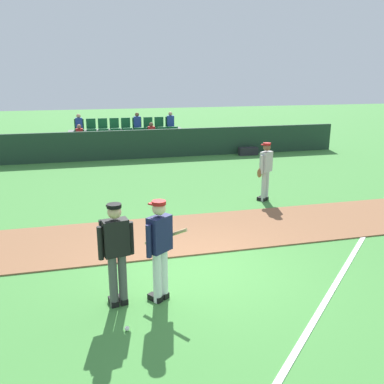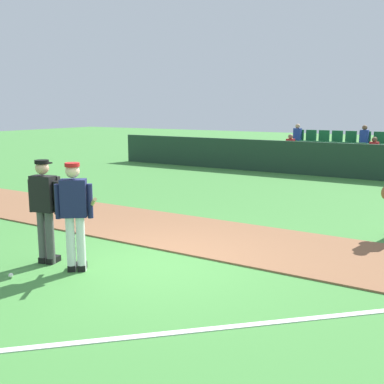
% 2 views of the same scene
% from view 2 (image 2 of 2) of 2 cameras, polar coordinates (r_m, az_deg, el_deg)
% --- Properties ---
extents(ground_plane, '(80.00, 80.00, 0.00)m').
position_cam_2_polar(ground_plane, '(7.91, -4.50, -8.87)').
color(ground_plane, '#42843A').
extents(infield_dirt_path, '(28.00, 2.55, 0.03)m').
position_cam_2_polar(infield_dirt_path, '(9.46, 2.47, -5.49)').
color(infield_dirt_path, brown).
rests_on(infield_dirt_path, ground).
extents(foul_line_chalk, '(8.70, 8.41, 0.01)m').
position_cam_2_polar(foul_line_chalk, '(6.26, 16.08, -14.59)').
color(foul_line_chalk, white).
rests_on(foul_line_chalk, ground).
extents(dugout_fence, '(20.00, 0.16, 1.29)m').
position_cam_2_polar(dugout_fence, '(18.20, 17.45, 3.76)').
color(dugout_fence, '#1E3828').
rests_on(dugout_fence, ground).
extents(stadium_bleachers, '(5.55, 2.10, 1.90)m').
position_cam_2_polar(stadium_bleachers, '(19.62, 18.48, 3.75)').
color(stadium_bleachers, slate).
rests_on(stadium_bleachers, ground).
extents(batter_navy_jersey, '(0.73, 0.70, 1.76)m').
position_cam_2_polar(batter_navy_jersey, '(7.55, -14.24, -2.46)').
color(batter_navy_jersey, white).
rests_on(batter_navy_jersey, ground).
extents(umpire_home_plate, '(0.58, 0.36, 1.76)m').
position_cam_2_polar(umpire_home_plate, '(8.07, -17.66, -1.58)').
color(umpire_home_plate, '#4C4C4C').
rests_on(umpire_home_plate, ground).
extents(baseball, '(0.07, 0.07, 0.07)m').
position_cam_2_polar(baseball, '(7.81, -21.42, -9.55)').
color(baseball, white).
rests_on(baseball, ground).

